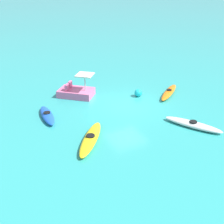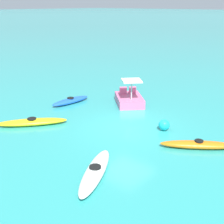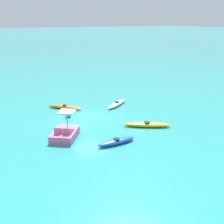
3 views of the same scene
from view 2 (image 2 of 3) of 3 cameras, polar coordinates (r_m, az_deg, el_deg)
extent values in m
plane|color=teal|center=(15.19, 2.67, -2.99)|extent=(600.00, 600.00, 0.00)
ellipsoid|color=blue|center=(19.02, -7.76, 2.09)|extent=(2.70, 0.80, 0.32)
cylinder|color=black|center=(18.96, -7.79, 2.62)|extent=(0.44, 0.44, 0.05)
ellipsoid|color=white|center=(11.14, -3.16, -11.05)|extent=(3.25, 2.26, 0.32)
cylinder|color=black|center=(11.05, -3.18, -10.22)|extent=(0.59, 0.59, 0.05)
ellipsoid|color=orange|center=(13.57, 15.90, -5.92)|extent=(2.45, 2.94, 0.32)
cylinder|color=black|center=(13.49, 15.98, -5.21)|extent=(0.52, 0.52, 0.05)
ellipsoid|color=yellow|center=(15.99, -14.74, -1.84)|extent=(3.23, 2.70, 0.32)
cylinder|color=black|center=(15.93, -14.80, -1.22)|extent=(0.64, 0.64, 0.05)
cube|color=pink|center=(18.75, 3.24, 2.27)|extent=(2.71, 2.79, 0.50)
cube|color=pink|center=(19.18, 3.87, 4.13)|extent=(0.44, 0.41, 0.44)
cube|color=pink|center=(19.09, 2.10, 4.08)|extent=(0.44, 0.41, 0.44)
cylinder|color=#B2B2B7|center=(17.86, 3.66, 4.05)|extent=(0.08, 0.08, 1.10)
cube|color=silver|center=(17.71, 3.70, 5.89)|extent=(1.55, 1.55, 0.08)
sphere|color=#19B7C6|center=(15.02, 9.73, -2.41)|extent=(0.54, 0.54, 0.54)
camera|label=1|loc=(17.99, -64.03, 16.29)|focal=45.74mm
camera|label=3|loc=(34.83, -11.43, 22.20)|focal=45.16mm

